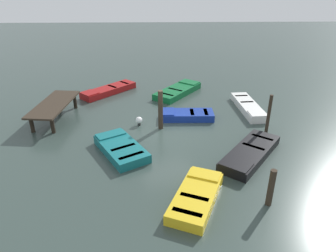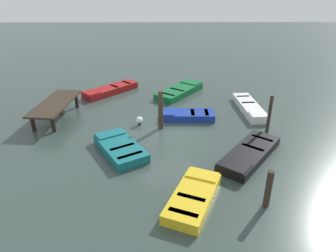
% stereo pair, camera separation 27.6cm
% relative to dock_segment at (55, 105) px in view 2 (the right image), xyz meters
% --- Properties ---
extents(ground_plane, '(80.00, 80.00, 0.00)m').
position_rel_dock_segment_xyz_m(ground_plane, '(-1.79, -6.19, -0.82)').
color(ground_plane, '#33423D').
extents(dock_segment, '(4.23, 1.98, 0.95)m').
position_rel_dock_segment_xyz_m(dock_segment, '(0.00, 0.00, 0.00)').
color(dock_segment, '#33281E').
rests_on(dock_segment, ground_plane).
extents(rowboat_blue, '(1.23, 2.82, 0.46)m').
position_rel_dock_segment_xyz_m(rowboat_blue, '(-0.15, -7.34, -0.60)').
color(rowboat_blue, navy).
rests_on(rowboat_blue, ground_plane).
extents(rowboat_white, '(3.93, 1.29, 0.46)m').
position_rel_dock_segment_xyz_m(rowboat_white, '(0.93, -11.03, -0.60)').
color(rowboat_white, silver).
rests_on(rowboat_white, ground_plane).
extents(rowboat_teal, '(3.32, 2.79, 0.46)m').
position_rel_dock_segment_xyz_m(rowboat_teal, '(-3.73, -4.01, -0.60)').
color(rowboat_teal, '#14666B').
rests_on(rowboat_teal, ground_plane).
extents(rowboat_green, '(3.92, 3.42, 0.46)m').
position_rel_dock_segment_xyz_m(rowboat_green, '(3.85, -7.03, -0.60)').
color(rowboat_green, '#0F602D').
rests_on(rowboat_green, ground_plane).
extents(rowboat_black, '(3.89, 3.43, 0.46)m').
position_rel_dock_segment_xyz_m(rowboat_black, '(-4.32, -9.72, -0.60)').
color(rowboat_black, black).
rests_on(rowboat_black, ground_plane).
extents(rowboat_yellow, '(3.24, 2.34, 0.46)m').
position_rel_dock_segment_xyz_m(rowboat_yellow, '(-7.21, -7.03, -0.60)').
color(rowboat_yellow, gold).
rests_on(rowboat_yellow, ground_plane).
extents(rowboat_red, '(3.62, 3.53, 0.46)m').
position_rel_dock_segment_xyz_m(rowboat_red, '(4.11, -2.34, -0.60)').
color(rowboat_red, maroon).
rests_on(rowboat_red, ground_plane).
extents(mooring_piling_center, '(0.17, 0.17, 2.05)m').
position_rel_dock_segment_xyz_m(mooring_piling_center, '(-2.00, -11.19, 0.21)').
color(mooring_piling_center, '#33281E').
rests_on(mooring_piling_center, ground_plane).
extents(mooring_piling_mid_right, '(0.25, 0.25, 2.08)m').
position_rel_dock_segment_xyz_m(mooring_piling_mid_right, '(-1.33, -5.82, 0.22)').
color(mooring_piling_mid_right, '#33281E').
rests_on(mooring_piling_mid_right, ground_plane).
extents(mooring_piling_near_right, '(0.22, 0.22, 1.43)m').
position_rel_dock_segment_xyz_m(mooring_piling_near_right, '(-7.43, -9.55, -0.10)').
color(mooring_piling_near_right, '#33281E').
rests_on(mooring_piling_near_right, ground_plane).
extents(marker_buoy, '(0.36, 0.36, 0.48)m').
position_rel_dock_segment_xyz_m(marker_buoy, '(-0.93, -4.67, -0.53)').
color(marker_buoy, '#262626').
rests_on(marker_buoy, ground_plane).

